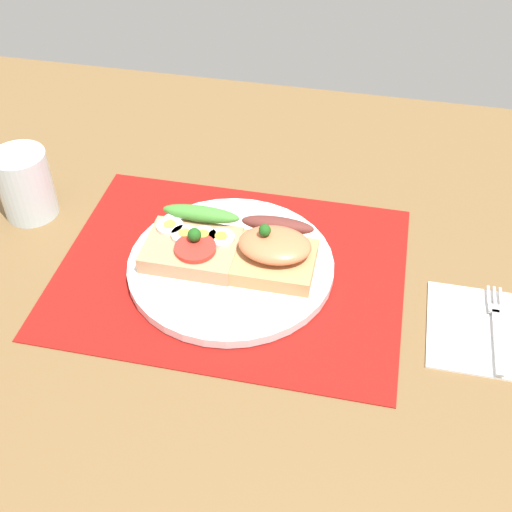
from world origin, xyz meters
The scene contains 8 objects.
ground_plane centered at (0.00, 0.00, -1.60)cm, with size 120.00×90.00×3.20cm, color brown.
placemat centered at (0.00, 0.00, 0.15)cm, with size 40.17×30.73×0.30cm, color maroon.
plate centered at (0.00, 0.00, 0.88)cm, with size 24.04×24.04×1.16cm, color white.
sandwich_egg_tomato centered at (-4.60, 0.68, 2.96)cm, with size 10.72×9.61×4.21cm.
sandwich_salmon centered at (4.79, 0.78, 3.47)cm, with size 10.14×9.32×5.62cm.
napkin centered at (29.39, -3.51, 0.30)cm, with size 13.30×12.48×0.60cm, color white.
fork centered at (29.94, -3.05, 0.76)cm, with size 1.62×12.62×0.32cm.
drinking_glass centered at (-27.70, 5.34, 4.46)cm, with size 6.71×6.71×8.91cm, color silver.
Camera 1 is at (14.61, -54.64, 54.64)cm, focal length 46.88 mm.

